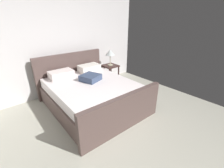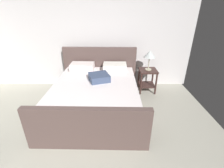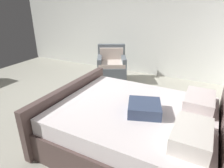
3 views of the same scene
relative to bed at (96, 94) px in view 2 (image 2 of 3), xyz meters
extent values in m
cube|color=silver|center=(-0.33, 1.29, 0.96)|extent=(5.58, 0.12, 2.60)
cube|color=brown|center=(0.00, -0.05, -0.14)|extent=(1.82, 2.11, 0.40)
cube|color=brown|center=(0.02, 1.03, 0.22)|extent=(1.89, 0.14, 1.12)
cube|color=brown|center=(-0.02, -1.13, 0.03)|extent=(1.89, 0.14, 0.74)
cube|color=white|center=(0.00, -0.05, 0.17)|extent=(1.74, 2.04, 0.22)
cube|color=silver|center=(-0.38, 0.71, 0.37)|extent=(0.57, 0.37, 0.18)
cube|color=white|center=(0.41, 0.69, 0.37)|extent=(0.57, 0.37, 0.18)
cube|color=#394765|center=(0.07, 0.10, 0.35)|extent=(0.51, 0.51, 0.14)
cube|color=#38231F|center=(1.26, 0.81, 0.24)|extent=(0.44, 0.44, 0.04)
cube|color=#38231F|center=(1.26, 0.81, -0.16)|extent=(0.40, 0.40, 0.02)
cylinder|color=#38231F|center=(1.07, 0.62, -0.06)|extent=(0.04, 0.04, 0.56)
cylinder|color=#38231F|center=(1.45, 0.62, -0.06)|extent=(0.04, 0.04, 0.56)
cylinder|color=#38231F|center=(1.07, 1.00, -0.06)|extent=(0.04, 0.04, 0.56)
cylinder|color=#38231F|center=(1.45, 1.00, -0.06)|extent=(0.04, 0.04, 0.56)
cylinder|color=#B7B293|center=(1.26, 0.81, 0.27)|extent=(0.16, 0.16, 0.02)
cylinder|color=#B7B293|center=(1.26, 0.81, 0.43)|extent=(0.02, 0.02, 0.30)
cone|color=silver|center=(1.26, 0.81, 0.66)|extent=(0.29, 0.29, 0.17)
camera|label=1|loc=(-1.73, -2.80, 1.67)|focal=24.60mm
camera|label=2|loc=(0.34, -2.98, 1.66)|focal=25.37mm
camera|label=3|loc=(2.15, 0.68, 1.57)|focal=30.94mm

